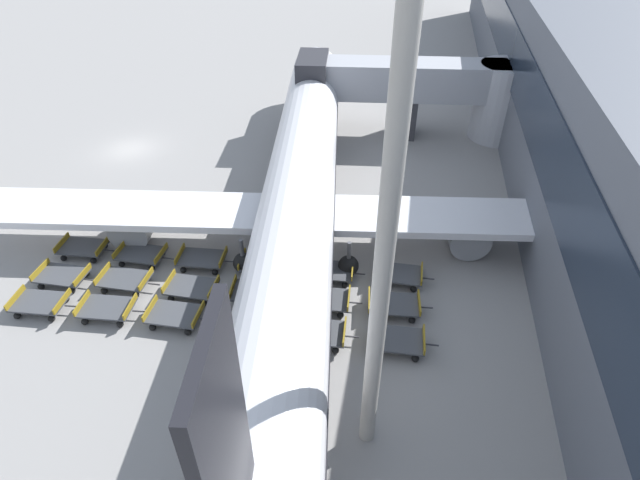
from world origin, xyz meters
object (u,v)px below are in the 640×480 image
Objects in this scene: baggage_dolly_row_mid_a_col_d at (257,292)px; baggage_dolly_row_mid_b_col_f at (398,274)px; baggage_dolly_row_near_col_b at (107,308)px; baggage_dolly_row_mid_a_col_c at (192,288)px; baggage_dolly_row_mid_b_col_d at (264,265)px; baggage_dolly_row_mid_a_col_e at (324,300)px; apron_light_mast at (393,170)px; baggage_dolly_row_near_col_a at (40,303)px; baggage_dolly_row_mid_a_col_a at (62,276)px; baggage_dolly_row_near_col_e at (318,333)px; baggage_dolly_row_mid_b_col_c at (202,259)px; baggage_dolly_row_near_col_d at (247,324)px; baggage_dolly_row_near_col_c at (175,315)px; baggage_dolly_row_mid_b_col_a at (83,248)px; baggage_dolly_row_near_col_f at (396,340)px; baggage_dolly_row_mid_b_col_b at (141,254)px; baggage_dolly_row_mid_a_col_b at (125,280)px; airplane at (299,193)px; baggage_dolly_row_mid_a_col_f at (394,305)px; baggage_dolly_row_mid_b_col_e at (329,271)px.

baggage_dolly_row_mid_b_col_f is at bearing 21.20° from baggage_dolly_row_mid_a_col_d.
baggage_dolly_row_near_col_b and baggage_dolly_row_mid_a_col_d have the same top height.
baggage_dolly_row_mid_a_col_c is 0.99× the size of baggage_dolly_row_mid_b_col_d.
apron_light_mast reaches higher than baggage_dolly_row_mid_a_col_e.
baggage_dolly_row_near_col_a is 1.01× the size of baggage_dolly_row_mid_a_col_a.
baggage_dolly_row_near_col_a is 1.02× the size of baggage_dolly_row_mid_b_col_f.
baggage_dolly_row_near_col_e is 2.37m from baggage_dolly_row_mid_a_col_e.
baggage_dolly_row_near_col_b and baggage_dolly_row_mid_b_col_c have the same top height.
baggage_dolly_row_mid_a_col_e is 14.28m from apron_light_mast.
baggage_dolly_row_near_col_d and baggage_dolly_row_near_col_e have the same top height.
baggage_dolly_row_near_col_c and baggage_dolly_row_mid_b_col_f have the same top height.
baggage_dolly_row_mid_b_col_a is at bearing 132.62° from baggage_dolly_row_near_col_b.
baggage_dolly_row_near_col_f is 15.75m from baggage_dolly_row_mid_b_col_b.
baggage_dolly_row_mid_a_col_e is 7.89m from baggage_dolly_row_mid_b_col_c.
baggage_dolly_row_mid_a_col_d is 1.00× the size of baggage_dolly_row_mid_a_col_e.
baggage_dolly_row_near_col_a is 11.16m from baggage_dolly_row_near_col_d.
baggage_dolly_row_near_col_b is 1.02× the size of baggage_dolly_row_mid_a_col_c.
baggage_dolly_row_mid_a_col_a is 1.00× the size of baggage_dolly_row_mid_b_col_f.
baggage_dolly_row_mid_b_col_b is at bearing 94.13° from baggage_dolly_row_mid_a_col_b.
apron_light_mast is at bearing -25.88° from baggage_dolly_row_mid_b_col_a.
baggage_dolly_row_near_col_c and baggage_dolly_row_mid_a_col_c have the same top height.
baggage_dolly_row_mid_b_col_d is at bearing -108.60° from airplane.
apron_light_mast is (-0.58, -7.38, 12.00)m from baggage_dolly_row_mid_a_col_f.
apron_light_mast is at bearing -99.95° from baggage_dolly_row_near_col_f.
baggage_dolly_row_mid_a_col_b is 19.74m from apron_light_mast.
apron_light_mast is (6.57, -4.62, 12.00)m from baggage_dolly_row_near_col_d.
baggage_dolly_row_mid_a_col_a is at bearing -176.79° from baggage_dolly_row_mid_a_col_c.
baggage_dolly_row_near_col_f is at bearing 3.53° from baggage_dolly_row_near_col_e.
baggage_dolly_row_mid_a_col_f is at bearing 3.02° from baggage_dolly_row_mid_a_col_d.
baggage_dolly_row_near_col_d is at bearing -144.75° from baggage_dolly_row_mid_a_col_e.
baggage_dolly_row_near_col_b is 1.00× the size of baggage_dolly_row_mid_b_col_a.
baggage_dolly_row_mid_a_col_e is (14.64, 3.03, 0.00)m from baggage_dolly_row_near_col_a.
baggage_dolly_row_near_col_e is at bearing -86.98° from baggage_dolly_row_mid_a_col_e.
baggage_dolly_row_near_col_c is at bearing -165.60° from baggage_dolly_row_mid_a_col_f.
baggage_dolly_row_mid_b_col_e is at bearing -173.24° from baggage_dolly_row_mid_b_col_f.
baggage_dolly_row_mid_a_col_f is 1.02× the size of baggage_dolly_row_mid_b_col_f.
baggage_dolly_row_near_col_e is 14.98m from baggage_dolly_row_mid_a_col_a.
baggage_dolly_row_mid_a_col_e is at bearing -175.49° from baggage_dolly_row_mid_a_col_f.
baggage_dolly_row_near_col_e is 15.71m from baggage_dolly_row_mid_b_col_a.
baggage_dolly_row_near_col_e is 1.00× the size of baggage_dolly_row_mid_b_col_a.
baggage_dolly_row_mid_a_col_e is at bearing 113.42° from apron_light_mast.
baggage_dolly_row_mid_a_col_d is at bearing -28.21° from baggage_dolly_row_mid_b_col_c.
airplane is at bearing 61.24° from baggage_dolly_row_near_col_c.
baggage_dolly_row_mid_b_col_f is at bearing 36.74° from baggage_dolly_row_mid_a_col_e.
baggage_dolly_row_mid_a_col_d is 4.48m from baggage_dolly_row_mid_b_col_c.
baggage_dolly_row_near_col_e is 1.00× the size of baggage_dolly_row_mid_b_col_d.
baggage_dolly_row_mid_a_col_c is at bearing -125.75° from airplane.
baggage_dolly_row_mid_a_col_a is 7.70m from baggage_dolly_row_mid_b_col_c.
baggage_dolly_row_mid_b_col_a is at bearing 94.96° from baggage_dolly_row_near_col_a.
baggage_dolly_row_mid_b_col_c is at bearing 165.17° from baggage_dolly_row_mid_a_col_e.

